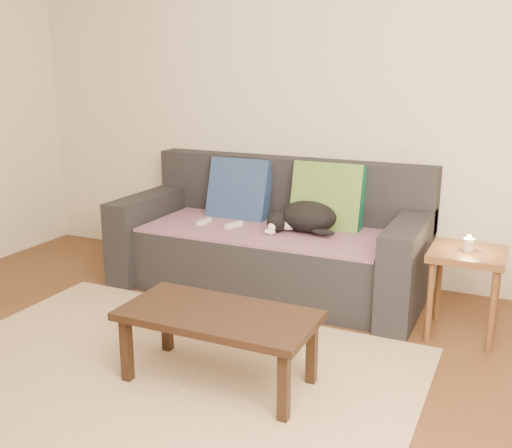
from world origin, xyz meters
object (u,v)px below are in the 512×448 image
at_px(sofa, 272,244).
at_px(wii_remote_a, 204,222).
at_px(wii_remote_b, 234,225).
at_px(side_table, 467,266).
at_px(coffee_table, 218,321).
at_px(cat, 305,217).

bearing_deg(sofa, wii_remote_a, -163.15).
distance_m(wii_remote_b, side_table, 1.54).
xyz_separation_m(wii_remote_a, coffee_table, (0.76, -1.20, -0.13)).
bearing_deg(wii_remote_a, side_table, -93.33).
distance_m(cat, coffee_table, 1.32).
xyz_separation_m(sofa, coffee_table, (0.30, -1.34, 0.02)).
relative_size(side_table, coffee_table, 0.54).
height_order(sofa, wii_remote_a, sofa).
bearing_deg(cat, wii_remote_b, -163.88).
bearing_deg(side_table, coffee_table, -133.39).
relative_size(sofa, cat, 4.41).
distance_m(cat, wii_remote_b, 0.50).
xyz_separation_m(wii_remote_b, side_table, (1.54, -0.13, -0.03)).
relative_size(cat, wii_remote_b, 3.17).
distance_m(sofa, wii_remote_b, 0.30).
xyz_separation_m(wii_remote_a, wii_remote_b, (0.23, 0.00, 0.00)).
bearing_deg(side_table, wii_remote_a, 175.85).
height_order(sofa, coffee_table, sofa).
relative_size(wii_remote_b, coffee_table, 0.16).
distance_m(sofa, wii_remote_a, 0.50).
height_order(wii_remote_a, coffee_table, wii_remote_a).
bearing_deg(side_table, sofa, 168.46).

